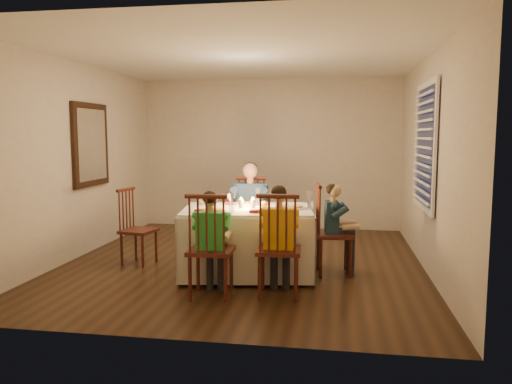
% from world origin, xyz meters
% --- Properties ---
extents(ground, '(5.00, 5.00, 0.00)m').
position_xyz_m(ground, '(0.00, 0.00, 0.00)').
color(ground, black).
rests_on(ground, ground).
extents(wall_left, '(0.02, 5.00, 2.60)m').
position_xyz_m(wall_left, '(-2.25, 0.00, 1.30)').
color(wall_left, '#B9AF9E').
rests_on(wall_left, ground).
extents(wall_right, '(0.02, 5.00, 2.60)m').
position_xyz_m(wall_right, '(2.25, 0.00, 1.30)').
color(wall_right, '#B9AF9E').
rests_on(wall_right, ground).
extents(wall_back, '(4.50, 0.02, 2.60)m').
position_xyz_m(wall_back, '(0.00, 2.50, 1.30)').
color(wall_back, '#B9AF9E').
rests_on(wall_back, ground).
extents(ceiling, '(5.00, 5.00, 0.00)m').
position_xyz_m(ceiling, '(0.00, 0.00, 2.60)').
color(ceiling, white).
rests_on(ceiling, wall_back).
extents(dining_table, '(1.65, 1.30, 0.76)m').
position_xyz_m(dining_table, '(0.14, -0.53, 0.56)').
color(dining_table, white).
rests_on(dining_table, ground).
extents(chair_adult, '(0.47, 0.45, 1.07)m').
position_xyz_m(chair_adult, '(0.04, 0.25, 0.00)').
color(chair_adult, '#35120E').
rests_on(chair_adult, ground).
extents(chair_near_left, '(0.46, 0.44, 1.07)m').
position_xyz_m(chair_near_left, '(-0.08, -1.39, 0.00)').
color(chair_near_left, '#35120E').
rests_on(chair_near_left, ground).
extents(chair_near_right, '(0.46, 0.44, 1.07)m').
position_xyz_m(chair_near_right, '(0.60, -1.27, 0.00)').
color(chair_near_right, '#35120E').
rests_on(chair_near_right, ground).
extents(chair_end, '(0.47, 0.49, 1.07)m').
position_xyz_m(chair_end, '(1.15, -0.35, 0.00)').
color(chair_end, '#35120E').
rests_on(chair_end, ground).
extents(chair_extra, '(0.44, 0.46, 0.97)m').
position_xyz_m(chair_extra, '(-1.30, -0.29, 0.00)').
color(chair_extra, '#35120E').
rests_on(chair_extra, ground).
extents(adult, '(0.50, 0.46, 1.28)m').
position_xyz_m(adult, '(0.04, 0.25, 0.00)').
color(adult, '#2F4D76').
rests_on(adult, ground).
extents(child_green, '(0.38, 0.35, 1.09)m').
position_xyz_m(child_green, '(-0.08, -1.39, 0.00)').
color(child_green, green).
rests_on(child_green, ground).
extents(child_yellow, '(0.41, 0.38, 1.14)m').
position_xyz_m(child_yellow, '(0.60, -1.27, 0.00)').
color(child_yellow, gold).
rests_on(child_yellow, ground).
extents(child_teal, '(0.37, 0.39, 1.07)m').
position_xyz_m(child_teal, '(1.15, -0.35, 0.00)').
color(child_teal, '#1A3242').
rests_on(child_teal, ground).
extents(setting_adult, '(0.30, 0.30, 0.02)m').
position_xyz_m(setting_adult, '(0.05, -0.23, 0.80)').
color(setting_adult, white).
rests_on(setting_adult, dining_table).
extents(setting_green, '(0.30, 0.30, 0.02)m').
position_xyz_m(setting_green, '(-0.15, -0.87, 0.80)').
color(setting_green, white).
rests_on(setting_green, dining_table).
extents(setting_yellow, '(0.30, 0.30, 0.02)m').
position_xyz_m(setting_yellow, '(0.46, -0.80, 0.80)').
color(setting_yellow, white).
rests_on(setting_yellow, dining_table).
extents(setting_teal, '(0.30, 0.30, 0.02)m').
position_xyz_m(setting_teal, '(0.70, -0.48, 0.80)').
color(setting_teal, white).
rests_on(setting_teal, dining_table).
extents(candle_left, '(0.06, 0.06, 0.10)m').
position_xyz_m(candle_left, '(0.07, -0.54, 0.84)').
color(candle_left, beige).
rests_on(candle_left, dining_table).
extents(candle_right, '(0.06, 0.06, 0.10)m').
position_xyz_m(candle_right, '(0.21, -0.52, 0.84)').
color(candle_right, beige).
rests_on(candle_right, dining_table).
extents(squash, '(0.09, 0.09, 0.09)m').
position_xyz_m(squash, '(-0.45, -0.30, 0.83)').
color(squash, '#FFF043').
rests_on(squash, dining_table).
extents(orange_fruit, '(0.08, 0.08, 0.08)m').
position_xyz_m(orange_fruit, '(0.33, -0.45, 0.83)').
color(orange_fruit, orange).
rests_on(orange_fruit, dining_table).
extents(serving_bowl, '(0.22, 0.22, 0.06)m').
position_xyz_m(serving_bowl, '(-0.40, -0.27, 0.82)').
color(serving_bowl, white).
rests_on(serving_bowl, dining_table).
extents(wall_mirror, '(0.06, 0.95, 1.15)m').
position_xyz_m(wall_mirror, '(-2.22, 0.30, 1.50)').
color(wall_mirror, black).
rests_on(wall_mirror, wall_left).
extents(window_blinds, '(0.07, 1.34, 1.54)m').
position_xyz_m(window_blinds, '(2.21, 0.10, 1.50)').
color(window_blinds, '#0D1534').
rests_on(window_blinds, wall_right).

